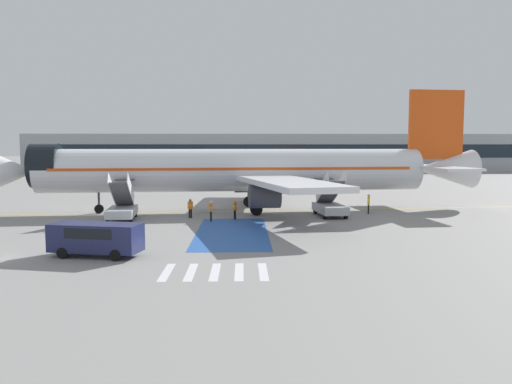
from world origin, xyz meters
The scene contains 19 objects.
ground_plane centered at (0.00, 0.00, 0.00)m, with size 600.00×600.00×0.00m, color gray.
apron_leadline_yellow centered at (-0.29, 0.41, 0.00)m, with size 0.20×80.50×0.01m, color gold.
apron_stand_patch_blue centered at (-0.29, -11.66, 0.00)m, with size 5.18×13.97×0.01m, color #2856A8.
apron_walkway_bar_0 centered at (-3.29, -23.25, 0.00)m, with size 0.44×3.60×0.01m, color silver.
apron_walkway_bar_1 centered at (-2.09, -23.25, 0.00)m, with size 0.44×3.60×0.01m, color silver.
apron_walkway_bar_2 centered at (-0.89, -23.25, 0.00)m, with size 0.44×3.60×0.01m, color silver.
apron_walkway_bar_3 centered at (0.31, -23.25, 0.00)m, with size 0.44×3.60×0.01m, color silver.
apron_walkway_bar_4 centered at (1.51, -23.25, 0.00)m, with size 0.44×3.60×0.01m, color silver.
airliner centered at (0.32, 0.47, 4.00)m, with size 47.24×33.87×11.92m.
boarding_stairs_forward centered at (-9.83, -5.14, 1.01)m, with size 2.66×5.39×4.18m.
boarding_stairs_aft centered at (8.33, -3.34, 1.01)m, with size 2.66×5.39×4.13m.
fuel_tanker centered at (5.50, 24.26, 1.61)m, with size 3.75×9.67×3.22m.
service_van_0 centered at (-7.83, -19.56, 1.15)m, with size 5.39×2.86×1.89m.
ground_crew_0 centered at (12.22, -1.84, 1.06)m, with size 0.32×0.47×1.83m.
ground_crew_1 centered at (-2.17, -6.20, 0.98)m, with size 0.32×0.47×1.70m.
ground_crew_2 centered at (-0.19, -5.06, 0.95)m, with size 0.39×0.49×1.66m.
ground_crew_3 centered at (-4.10, -4.25, 0.97)m, with size 0.49×0.41×1.69m.
traffic_cone_0 centered at (-13.12, -10.18, 0.29)m, with size 0.53×0.53×0.59m.
terminal_building centered at (11.29, 83.00, 4.77)m, with size 131.42×12.10×9.53m.
Camera 1 is at (0.50, -47.67, 6.19)m, focal length 35.00 mm.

